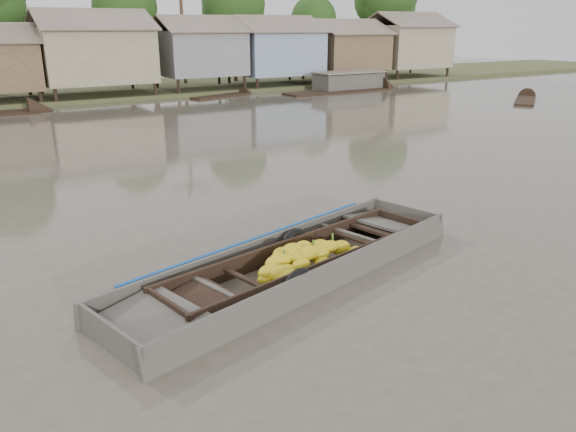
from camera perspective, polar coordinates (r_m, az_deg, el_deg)
ground at (r=10.80m, az=7.30°, el=-5.42°), size 120.00×120.00×0.00m
riverbank at (r=40.56m, az=-19.22°, el=15.94°), size 120.00×12.47×10.22m
banana_boat at (r=10.53m, az=1.45°, el=-4.88°), size 6.21×2.58×0.81m
viewer_boat at (r=10.53m, az=0.51°, el=-5.53°), size 7.86×3.75×0.61m
distant_boats at (r=36.90m, az=-2.17°, el=12.28°), size 47.45×14.77×1.38m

